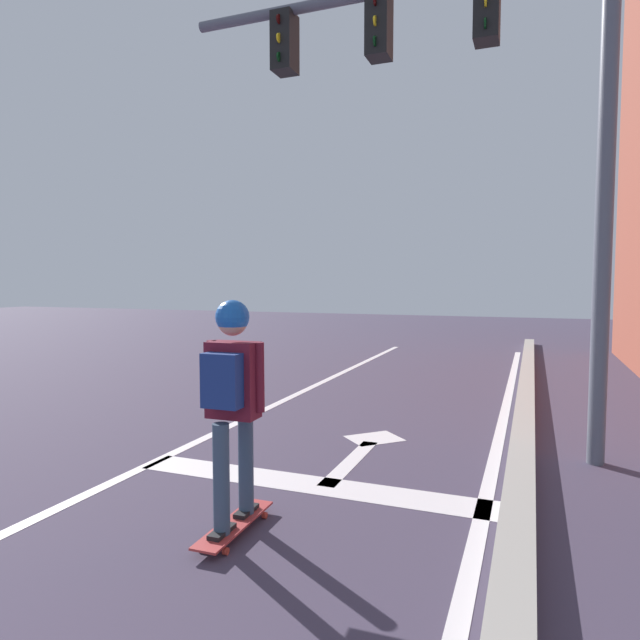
% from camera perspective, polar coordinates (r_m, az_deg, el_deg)
% --- Properties ---
extents(lane_line_center, '(0.12, 20.00, 0.01)m').
position_cam_1_polar(lane_line_center, '(5.73, -16.59, -13.84)').
color(lane_line_center, silver).
rests_on(lane_line_center, ground).
extents(lane_line_curbside, '(0.12, 20.00, 0.01)m').
position_cam_1_polar(lane_line_curbside, '(4.64, 16.63, -18.18)').
color(lane_line_curbside, silver).
rests_on(lane_line_curbside, ground).
extents(stop_bar, '(3.21, 0.40, 0.01)m').
position_cam_1_polar(stop_bar, '(4.93, -1.23, -16.63)').
color(stop_bar, silver).
rests_on(stop_bar, ground).
extents(lane_arrow_stem, '(0.16, 1.40, 0.01)m').
position_cam_1_polar(lane_arrow_stem, '(5.49, 3.21, -14.46)').
color(lane_arrow_stem, silver).
rests_on(lane_arrow_stem, ground).
extents(lane_arrow_head, '(0.71, 0.71, 0.01)m').
position_cam_1_polar(lane_arrow_head, '(6.27, 5.67, -12.12)').
color(lane_arrow_head, silver).
rests_on(lane_arrow_head, ground).
extents(curb_strip, '(0.24, 24.00, 0.14)m').
position_cam_1_polar(curb_strip, '(4.60, 19.90, -17.53)').
color(curb_strip, '#9F9A92').
rests_on(curb_strip, ground).
extents(skateboard, '(0.23, 0.85, 0.08)m').
position_cam_1_polar(skateboard, '(4.10, -8.84, -20.24)').
color(skateboard, '#AC3232').
rests_on(skateboard, ground).
extents(skater, '(0.43, 0.59, 1.54)m').
position_cam_1_polar(skater, '(3.79, -9.14, -6.78)').
color(skater, '#364860').
rests_on(skater, skateboard).
extents(traffic_signal_mast, '(4.43, 0.34, 5.02)m').
position_cam_1_polar(traffic_signal_mast, '(6.13, 14.60, 22.64)').
color(traffic_signal_mast, '#565966').
rests_on(traffic_signal_mast, ground).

